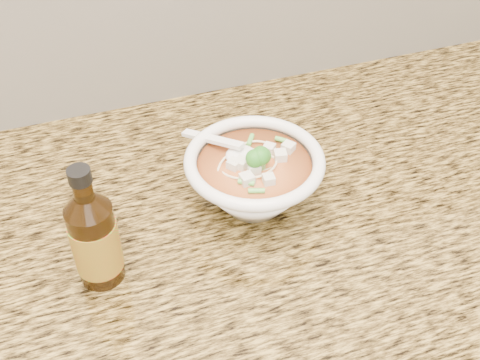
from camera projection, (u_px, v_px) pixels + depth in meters
name	position (u px, v px, depth m)	size (l,w,h in m)	color
counter_slab	(97.00, 264.00, 0.78)	(4.00, 0.68, 0.04)	olive
soup_bowl	(254.00, 179.00, 0.80)	(0.19, 0.19, 0.10)	white
hot_sauce_bottle	(95.00, 239.00, 0.70)	(0.07, 0.07, 0.17)	#331C06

